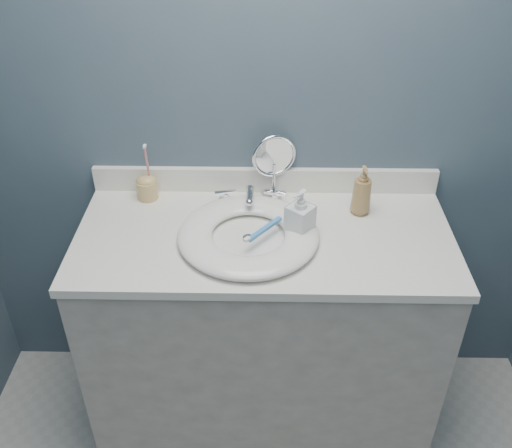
{
  "coord_description": "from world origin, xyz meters",
  "views": [
    {
      "loc": [
        0.0,
        -0.51,
        1.97
      ],
      "look_at": [
        -0.03,
        0.94,
        0.94
      ],
      "focal_mm": 40.0,
      "sensor_mm": 36.0,
      "label": 1
    }
  ],
  "objects_px": {
    "soap_bottle_amber": "(362,190)",
    "toothbrush_holder": "(147,186)",
    "soap_bottle_clear": "(300,214)",
    "makeup_mirror": "(274,163)"
  },
  "relations": [
    {
      "from": "soap_bottle_clear",
      "to": "toothbrush_holder",
      "type": "bearing_deg",
      "value": -162.65
    },
    {
      "from": "toothbrush_holder",
      "to": "makeup_mirror",
      "type": "bearing_deg",
      "value": 4.19
    },
    {
      "from": "makeup_mirror",
      "to": "toothbrush_holder",
      "type": "height_order",
      "value": "makeup_mirror"
    },
    {
      "from": "soap_bottle_clear",
      "to": "toothbrush_holder",
      "type": "height_order",
      "value": "toothbrush_holder"
    },
    {
      "from": "makeup_mirror",
      "to": "soap_bottle_clear",
      "type": "distance_m",
      "value": 0.26
    },
    {
      "from": "soap_bottle_amber",
      "to": "toothbrush_holder",
      "type": "height_order",
      "value": "toothbrush_holder"
    },
    {
      "from": "soap_bottle_amber",
      "to": "toothbrush_holder",
      "type": "xyz_separation_m",
      "value": [
        -0.73,
        0.08,
        -0.04
      ]
    },
    {
      "from": "soap_bottle_amber",
      "to": "soap_bottle_clear",
      "type": "height_order",
      "value": "soap_bottle_amber"
    },
    {
      "from": "soap_bottle_clear",
      "to": "soap_bottle_amber",
      "type": "bearing_deg",
      "value": 72.28
    },
    {
      "from": "makeup_mirror",
      "to": "soap_bottle_clear",
      "type": "relative_size",
      "value": 1.41
    }
  ]
}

